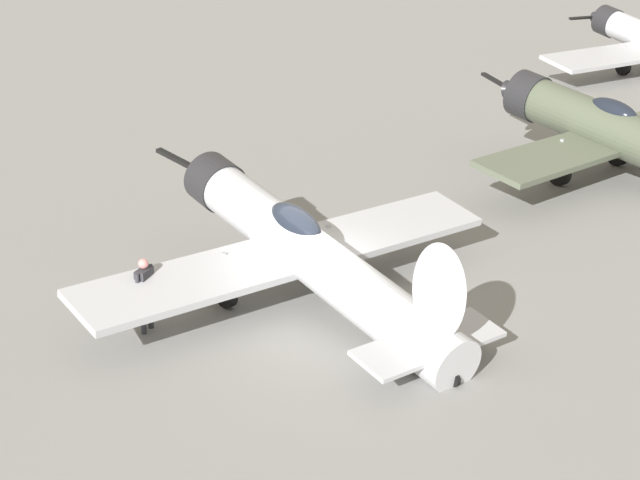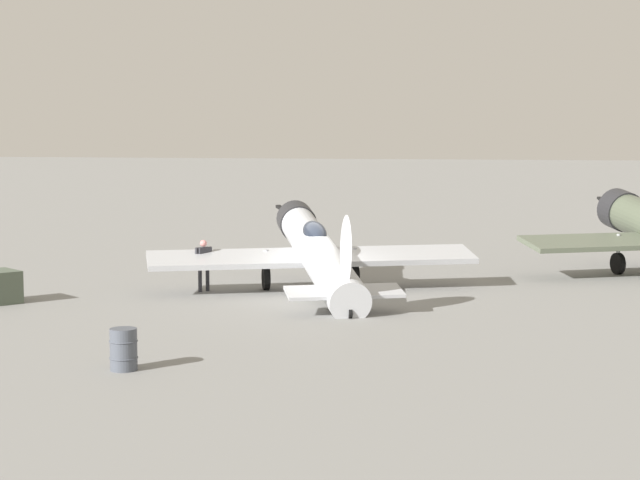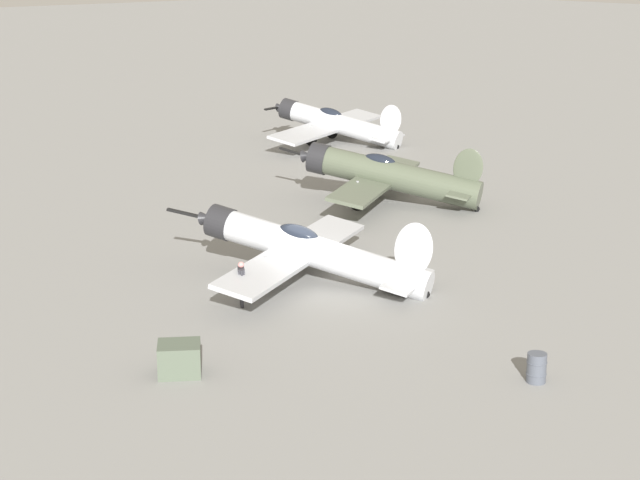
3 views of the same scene
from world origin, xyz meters
name	(u,v)px [view 2 (image 2 of 3)]	position (x,y,z in m)	size (l,w,h in m)	color
ground_plane	(320,296)	(0.00, 0.00, 0.00)	(400.00, 400.00, 0.00)	gray
airplane_foreground	(317,253)	(-0.21, 0.44, 1.33)	(10.60, 10.43, 3.19)	#B7BABF
ground_crew_mechanic	(204,260)	(-3.94, -0.12, 1.04)	(0.45, 0.58, 1.72)	#2D2D33
fuel_drum	(124,349)	(-1.41, -11.66, 0.46)	(0.63, 0.63, 0.93)	#474C56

